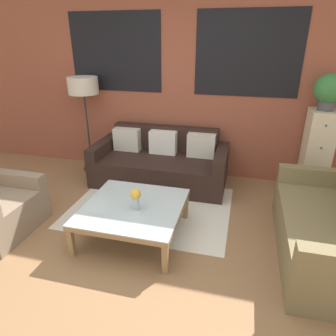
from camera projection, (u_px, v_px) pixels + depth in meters
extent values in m
plane|color=#8E6642|center=(119.00, 272.00, 2.78)|extent=(16.00, 16.00, 0.00)
cube|color=brown|center=(178.00, 82.00, 4.39)|extent=(8.40, 0.08, 2.80)
cube|color=black|center=(115.00, 53.00, 4.40)|extent=(1.40, 0.01, 1.10)
cube|color=black|center=(248.00, 54.00, 3.97)|extent=(1.40, 0.01, 1.10)
cube|color=silver|center=(151.00, 207.00, 3.86)|extent=(1.99, 1.51, 0.00)
cube|color=black|center=(158.00, 173.00, 4.35)|extent=(1.60, 0.72, 0.40)
cube|color=black|center=(166.00, 150.00, 4.67)|extent=(1.60, 0.16, 0.78)
cube|color=black|center=(104.00, 159.00, 4.59)|extent=(0.16, 0.88, 0.58)
cube|color=black|center=(220.00, 171.00, 4.19)|extent=(0.16, 0.88, 0.58)
cube|color=beige|center=(127.00, 139.00, 4.58)|extent=(0.40, 0.16, 0.34)
cube|color=white|center=(163.00, 142.00, 4.45)|extent=(0.40, 0.16, 0.34)
cube|color=beige|center=(201.00, 146.00, 4.32)|extent=(0.40, 0.16, 0.34)
cube|color=olive|center=(314.00, 236.00, 2.95)|extent=(0.64, 1.40, 0.42)
cube|color=olive|center=(311.00, 192.00, 3.57)|extent=(0.80, 0.14, 0.62)
cube|color=#84705B|center=(2.00, 215.00, 3.31)|extent=(0.64, 0.56, 0.40)
cube|color=#84705B|center=(17.00, 193.00, 3.61)|extent=(0.80, 0.14, 0.56)
cube|color=silver|center=(133.00, 206.00, 3.17)|extent=(1.03, 1.03, 0.01)
cube|color=#99754C|center=(114.00, 236.00, 2.75)|extent=(1.03, 0.05, 0.05)
cube|color=#99754C|center=(147.00, 188.00, 3.62)|extent=(1.03, 0.05, 0.05)
cube|color=#99754C|center=(91.00, 203.00, 3.30)|extent=(0.05, 1.03, 0.05)
cube|color=#99754C|center=(178.00, 215.00, 3.07)|extent=(0.05, 1.03, 0.05)
cube|color=#99754C|center=(71.00, 241.00, 2.93)|extent=(0.05, 0.05, 0.36)
cube|color=#99754C|center=(165.00, 257.00, 2.71)|extent=(0.06, 0.05, 0.36)
cube|color=#99754C|center=(111.00, 195.00, 3.78)|extent=(0.05, 0.06, 0.36)
cube|color=#99754C|center=(186.00, 205.00, 3.56)|extent=(0.06, 0.06, 0.36)
cylinder|color=#2D2D2D|center=(92.00, 168.00, 4.99)|extent=(0.28, 0.28, 0.02)
cylinder|color=#2D2D2D|center=(88.00, 132.00, 4.74)|extent=(0.03, 0.03, 1.20)
cylinder|color=beige|center=(83.00, 85.00, 4.45)|extent=(0.45, 0.45, 0.25)
cube|color=beige|center=(316.00, 153.00, 4.02)|extent=(0.33, 0.41, 1.16)
sphere|color=#38332D|center=(326.00, 126.00, 3.66)|extent=(0.02, 0.02, 0.02)
sphere|color=#38332D|center=(321.00, 148.00, 3.77)|extent=(0.02, 0.02, 0.02)
sphere|color=#38332D|center=(317.00, 169.00, 3.89)|extent=(0.02, 0.02, 0.02)
sphere|color=#38332D|center=(312.00, 189.00, 4.01)|extent=(0.02, 0.02, 0.02)
cylinder|color=#47474C|center=(326.00, 106.00, 3.76)|extent=(0.20, 0.20, 0.11)
sphere|color=#387A3D|center=(330.00, 89.00, 3.68)|extent=(0.37, 0.37, 0.37)
cylinder|color=#ADBCC6|center=(136.00, 203.00, 3.08)|extent=(0.07, 0.07, 0.14)
sphere|color=gold|center=(136.00, 194.00, 3.04)|extent=(0.11, 0.11, 0.11)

